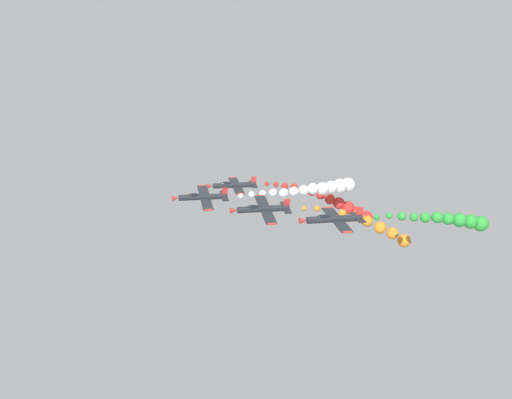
{
  "coord_description": "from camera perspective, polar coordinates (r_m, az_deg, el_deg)",
  "views": [
    {
      "loc": [
        -95.04,
        21.59,
        106.02
      ],
      "look_at": [
        0.0,
        0.0,
        87.28
      ],
      "focal_mm": 38.54,
      "sensor_mm": 36.0,
      "label": 1
    }
  ],
  "objects": [
    {
      "name": "airplane_left_inner",
      "position": [
        93.56,
        0.64,
        -0.97
      ],
      "size": [
        9.12,
        10.35,
        3.56
      ],
      "rotation": [
        0.0,
        -0.34,
        0.0
      ],
      "color": "#23282D"
    },
    {
      "name": "smoke_trail_left_inner",
      "position": [
        100.68,
        12.54,
        -2.89
      ],
      "size": [
        2.9,
        20.33,
        8.29
      ],
      "color": "orange"
    },
    {
      "name": "airplane_lead",
      "position": [
        102.68,
        -5.63,
        0.27
      ],
      "size": [
        9.16,
        10.35,
        3.5
      ],
      "rotation": [
        0.0,
        -0.33,
        0.0
      ],
      "color": "#23282D"
    },
    {
      "name": "smoke_trail_left_outer",
      "position": [
        97.5,
        20.0,
        -2.04
      ],
      "size": [
        3.12,
        21.44,
        4.34
      ],
      "color": "green"
    },
    {
      "name": "smoke_trail_lead",
      "position": [
        112.14,
        7.09,
        1.2
      ],
      "size": [
        8.01,
        26.05,
        3.09
      ],
      "color": "white"
    },
    {
      "name": "airplane_left_outer",
      "position": [
        86.8,
        8.03,
        -2.01
      ],
      "size": [
        9.44,
        10.35,
        2.98
      ],
      "rotation": [
        0.0,
        -0.2,
        0.0
      ],
      "color": "#23282D"
    },
    {
      "name": "smoke_trail_right_inner",
      "position": [
        120.09,
        8.85,
        -0.66
      ],
      "size": [
        5.07,
        23.58,
        9.87
      ],
      "color": "red"
    },
    {
      "name": "airplane_right_inner",
      "position": [
        114.49,
        -2.35,
        1.5
      ],
      "size": [
        9.42,
        10.35,
        3.03
      ],
      "rotation": [
        0.0,
        -0.21,
        0.0
      ],
      "color": "#23282D"
    }
  ]
}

